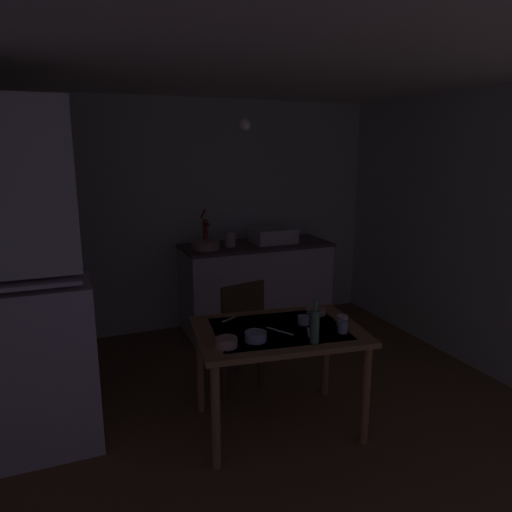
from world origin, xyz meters
TOP-DOWN VIEW (x-y plane):
  - ground_plane at (0.00, 0.00)m, footprint 5.19×5.19m
  - wall_back at (0.00, 1.78)m, footprint 4.29×0.10m
  - wall_right at (2.15, 0.00)m, footprint 0.10×3.55m
  - ceiling_slab at (0.00, 0.00)m, footprint 4.29×3.55m
  - hutch_cabinet at (-1.56, 0.00)m, footprint 1.04×0.55m
  - counter_cabinet at (0.68, 1.41)m, footprint 1.55×0.64m
  - sink_basin at (0.87, 1.41)m, footprint 0.44×0.34m
  - hand_pump at (0.14, 1.45)m, footprint 0.05×0.27m
  - mixing_bowl_counter at (0.12, 1.36)m, footprint 0.28×0.28m
  - stoneware_crock at (0.38, 1.38)m, footprint 0.11×0.11m
  - dining_table at (0.11, -0.39)m, footprint 1.19×0.92m
  - chair_far_side at (0.02, 0.23)m, footprint 0.48×0.48m
  - serving_bowl_wide at (-0.11, -0.52)m, footprint 0.14×0.14m
  - soup_bowl_small at (-0.31, -0.54)m, footprint 0.14×0.14m
  - sauce_dish at (0.48, -0.23)m, footprint 0.15×0.15m
  - mug_dark at (0.47, -0.61)m, footprint 0.07×0.07m
  - mug_tall at (0.53, -0.51)m, footprint 0.07×0.07m
  - teacup_mint at (0.31, -0.38)m, footprint 0.08×0.08m
  - glass_bottle at (0.22, -0.68)m, footprint 0.06×0.06m
  - table_knife at (0.10, -0.43)m, footprint 0.12×0.20m
  - teaspoon_near_bowl at (0.27, -0.53)m, footprint 0.08×0.15m
  - teaspoon_by_cup at (-0.14, -0.10)m, footprint 0.12×0.08m
  - pendant_bulb at (-0.03, -0.14)m, footprint 0.08×0.08m

SIDE VIEW (x-z plane):
  - ground_plane at x=0.00m, z-range 0.00..0.00m
  - counter_cabinet at x=0.68m, z-range 0.00..0.92m
  - chair_far_side at x=0.02m, z-range 0.03..0.93m
  - dining_table at x=0.11m, z-range 0.27..0.99m
  - table_knife at x=0.10m, z-range 0.72..0.73m
  - teaspoon_near_bowl at x=0.27m, z-range 0.72..0.73m
  - teaspoon_by_cup at x=-0.14m, z-range 0.72..0.73m
  - sauce_dish at x=0.48m, z-range 0.72..0.76m
  - soup_bowl_small at x=-0.31m, z-range 0.72..0.78m
  - teacup_mint at x=0.31m, z-range 0.72..0.78m
  - serving_bowl_wide at x=-0.11m, z-range 0.72..0.78m
  - mug_tall at x=0.53m, z-range 0.72..0.80m
  - mug_dark at x=0.47m, z-range 0.72..0.80m
  - glass_bottle at x=0.22m, z-range 0.70..0.98m
  - mixing_bowl_counter at x=0.12m, z-range 0.92..1.00m
  - sink_basin at x=0.87m, z-range 0.93..1.08m
  - stoneware_crock at x=0.38m, z-range 0.92..1.08m
  - hutch_cabinet at x=-1.56m, z-range -0.07..2.12m
  - hand_pump at x=0.14m, z-range 0.90..1.29m
  - wall_back at x=0.00m, z-range 0.00..2.40m
  - wall_right at x=2.15m, z-range 0.00..2.40m
  - pendant_bulb at x=-0.03m, z-range 2.01..2.09m
  - ceiling_slab at x=0.00m, z-range 2.40..2.50m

